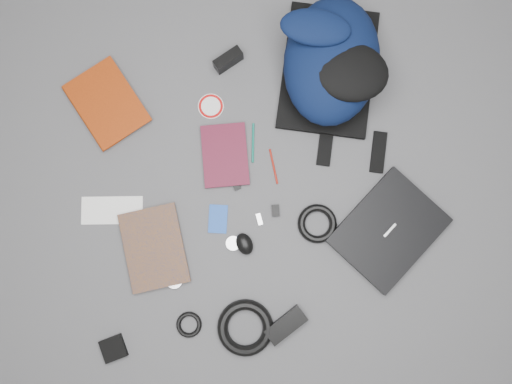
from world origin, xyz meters
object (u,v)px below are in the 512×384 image
object	(u,v)px
laptop	(388,230)
power_brick	(286,325)
comic_book	(125,254)
textbook_red	(82,120)
pouch	(113,348)
mouse	(245,244)
backpack	(332,61)
compact_camera	(228,60)
dvd_case	(225,155)

from	to	relation	value
laptop	power_brick	distance (m)	0.46
comic_book	power_brick	xyz separation A→B (m)	(0.44, -0.37, 0.01)
textbook_red	laptop	bearing A→B (deg)	-53.62
comic_book	pouch	world-z (taller)	comic_book
mouse	power_brick	world-z (taller)	mouse
comic_book	pouch	xyz separation A→B (m)	(-0.11, -0.28, -0.00)
power_brick	pouch	world-z (taller)	power_brick
backpack	mouse	distance (m)	0.66
mouse	pouch	distance (m)	0.54
textbook_red	power_brick	distance (m)	0.97
compact_camera	pouch	bearing A→B (deg)	-145.56
laptop	pouch	distance (m)	0.98
backpack	textbook_red	world-z (taller)	backpack
dvd_case	power_brick	xyz separation A→B (m)	(0.04, -0.59, 0.01)
compact_camera	pouch	distance (m)	1.03
backpack	laptop	bearing A→B (deg)	-62.89
backpack	textbook_red	distance (m)	0.86
textbook_red	backpack	bearing A→B (deg)	-21.92
comic_book	dvd_case	xyz separation A→B (m)	(0.41, 0.23, -0.00)
backpack	laptop	xyz separation A→B (m)	(0.03, -0.58, -0.08)
comic_book	textbook_red	bearing A→B (deg)	96.35
compact_camera	textbook_red	bearing A→B (deg)	167.85
backpack	pouch	world-z (taller)	backpack
comic_book	power_brick	size ratio (longest dim) A/B	1.93
backpack	mouse	xyz separation A→B (m)	(-0.44, -0.49, -0.08)
comic_book	power_brick	distance (m)	0.58
laptop	textbook_red	world-z (taller)	laptop
comic_book	pouch	size ratio (longest dim) A/B	3.57
backpack	mouse	world-z (taller)	backpack
backpack	textbook_red	size ratio (longest dim) A/B	1.81
laptop	compact_camera	bearing A→B (deg)	85.79
mouse	power_brick	xyz separation A→B (m)	(0.06, -0.29, -0.00)
laptop	power_brick	size ratio (longest dim) A/B	2.42
textbook_red	power_brick	size ratio (longest dim) A/B	1.92
power_brick	pouch	xyz separation A→B (m)	(-0.56, 0.08, -0.01)
textbook_red	dvd_case	distance (m)	0.50
mouse	backpack	bearing A→B (deg)	39.65
dvd_case	textbook_red	bearing A→B (deg)	161.07
dvd_case	power_brick	world-z (taller)	power_brick
mouse	textbook_red	bearing A→B (deg)	118.06
compact_camera	mouse	distance (m)	0.62
compact_camera	mouse	size ratio (longest dim) A/B	1.36
mouse	power_brick	size ratio (longest dim) A/B	0.54
dvd_case	compact_camera	world-z (taller)	compact_camera
textbook_red	compact_camera	distance (m)	0.53
compact_camera	mouse	xyz separation A→B (m)	(-0.12, -0.61, -0.01)
textbook_red	pouch	world-z (taller)	textbook_red
power_brick	backpack	bearing A→B (deg)	42.84
backpack	comic_book	size ratio (longest dim) A/B	1.80
backpack	dvd_case	distance (m)	0.47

